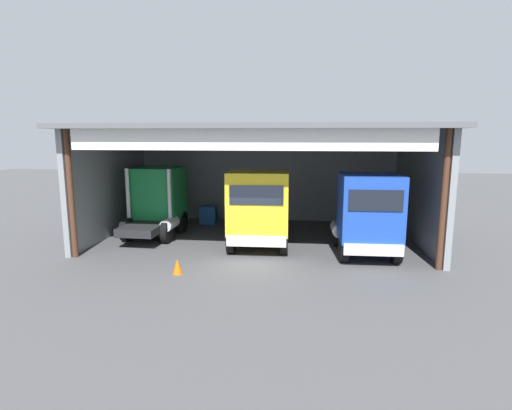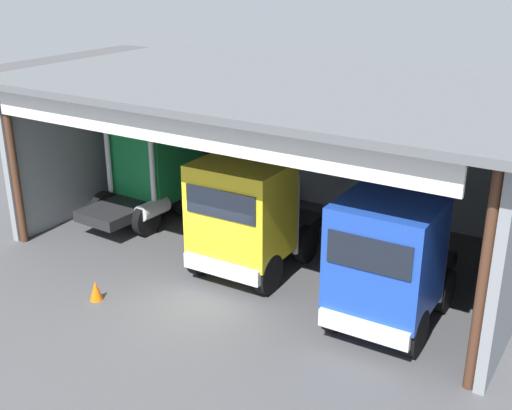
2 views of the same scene
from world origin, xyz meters
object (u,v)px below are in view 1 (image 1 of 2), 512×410
object	(u,v)px
truck_blue_center_left_bay	(367,214)
oil_drum	(233,216)
traffic_cone	(177,266)
truck_green_center_right_bay	(158,200)
truck_yellow_yard_outside	(258,209)
tool_cart	(208,215)

from	to	relation	value
truck_blue_center_left_bay	oil_drum	size ratio (longest dim) A/B	5.65
oil_drum	traffic_cone	size ratio (longest dim) A/B	1.55
truck_green_center_right_bay	traffic_cone	world-z (taller)	truck_green_center_right_bay
truck_blue_center_left_bay	traffic_cone	size ratio (longest dim) A/B	8.79
truck_green_center_right_bay	truck_yellow_yard_outside	size ratio (longest dim) A/B	0.93
truck_green_center_right_bay	truck_blue_center_left_bay	world-z (taller)	truck_blue_center_left_bay
traffic_cone	oil_drum	bearing A→B (deg)	85.85
traffic_cone	truck_green_center_right_bay	bearing A→B (deg)	115.75
oil_drum	tool_cart	distance (m)	1.42
truck_yellow_yard_outside	oil_drum	world-z (taller)	truck_yellow_yard_outside
truck_green_center_right_bay	truck_yellow_yard_outside	world-z (taller)	truck_yellow_yard_outside
truck_yellow_yard_outside	oil_drum	size ratio (longest dim) A/B	5.55
truck_yellow_yard_outside	truck_green_center_right_bay	bearing A→B (deg)	-21.86
truck_green_center_right_bay	oil_drum	distance (m)	4.70
truck_blue_center_left_bay	truck_green_center_right_bay	bearing A→B (deg)	-15.99
truck_blue_center_left_bay	traffic_cone	world-z (taller)	truck_blue_center_left_bay
truck_green_center_right_bay	tool_cart	bearing A→B (deg)	58.82
truck_blue_center_left_bay	traffic_cone	bearing A→B (deg)	21.13
truck_green_center_right_bay	truck_yellow_yard_outside	xyz separation A→B (m)	(5.26, -1.97, 0.01)
tool_cart	truck_blue_center_left_bay	bearing A→B (deg)	-34.70
truck_green_center_right_bay	oil_drum	world-z (taller)	truck_green_center_right_bay
tool_cart	traffic_cone	xyz separation A→B (m)	(0.77, -8.36, -0.22)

